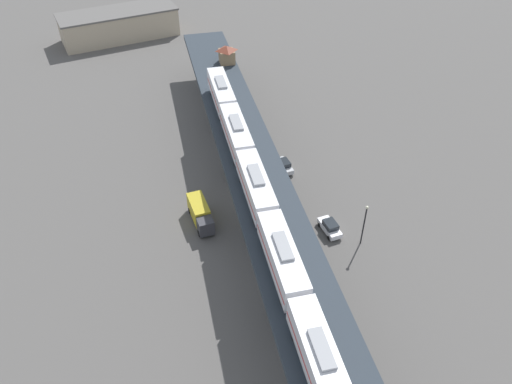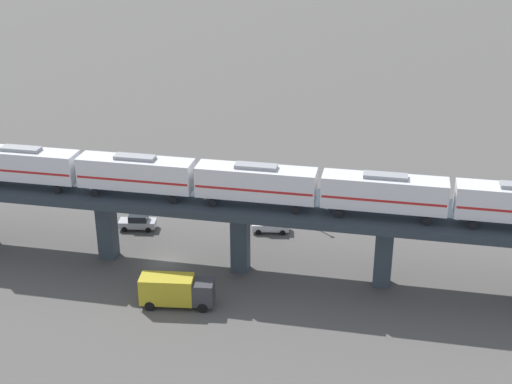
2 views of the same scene
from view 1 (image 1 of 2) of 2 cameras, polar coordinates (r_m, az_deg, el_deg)
name	(u,v)px [view 1 (image 1 of 2)]	position (r m, az deg, el deg)	size (l,w,h in m)	color
ground_plane	(250,198)	(78.23, -0.74, -0.64)	(400.00, 400.00, 0.00)	#514F4C
elevated_viaduct	(249,161)	(73.62, -0.75, 3.53)	(20.61, 92.30, 8.41)	#283039
subway_train	(256,186)	(63.13, 0.00, 0.72)	(11.11, 62.22, 4.45)	silver
signal_hut	(227,54)	(98.69, -3.36, 15.48)	(3.62, 3.62, 3.40)	#8C7251
street_car_silver	(284,165)	(83.41, 3.19, 3.06)	(2.02, 4.44, 1.89)	#B7BABF
street_car_white	(330,227)	(72.71, 8.44, -3.98)	(2.04, 4.44, 1.89)	silver
delivery_truck	(200,213)	(73.31, -6.37, -2.43)	(2.43, 7.21, 3.20)	#333338
street_lamp	(364,222)	(69.68, 12.28, -3.35)	(0.44, 0.44, 6.94)	black
warehouse_building	(119,24)	(135.31, -15.37, 17.98)	(29.39, 12.83, 6.80)	tan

